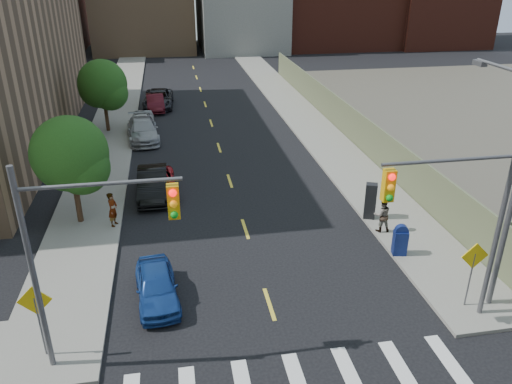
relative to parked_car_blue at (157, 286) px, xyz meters
name	(u,v)px	position (x,y,z in m)	size (l,w,h in m)	color
sidewalk_nw	(121,98)	(-3.55, 32.49, -0.57)	(3.50, 73.00, 0.15)	gray
sidewalk_ne	(279,91)	(11.95, 32.49, -0.57)	(3.50, 73.00, 0.15)	gray
fence_north	(341,116)	(13.80, 18.99, 0.60)	(0.12, 44.00, 2.50)	#606648
bg_bldg_west	(24,9)	(-17.80, 60.99, 5.35)	(14.00, 18.00, 12.00)	#592319
bg_bldg_center	(240,14)	(12.20, 60.99, 4.35)	(12.00, 16.00, 10.00)	gray
signal_nw	(82,242)	(-1.78, -3.01, 3.88)	(4.59, 0.30, 7.00)	#59595E
signal_ne	(462,209)	(10.18, -3.01, 3.88)	(4.59, 0.30, 7.00)	#59595E
streetlight_ne	(510,175)	(12.40, -2.11, 4.57)	(0.25, 3.70, 9.00)	#59595E
warn_sign_nw	(36,309)	(-3.60, -2.51, 1.35)	(1.06, 0.06, 2.83)	#59595E
warn_sign_ne	(473,263)	(11.40, -2.51, 1.35)	(1.06, 0.06, 2.83)	#59595E
warn_sign_midwest	(90,158)	(-3.60, 10.99, 1.35)	(1.06, 0.06, 2.83)	#59595E
tree_west_near	(71,158)	(-3.80, 7.04, 2.83)	(3.66, 3.64, 5.52)	#332114
tree_west_far	(103,87)	(-3.80, 22.04, 2.83)	(3.66, 3.64, 5.52)	#332114
parked_car_blue	(157,286)	(0.00, 0.00, 0.00)	(1.53, 3.80, 1.29)	navy
parked_car_black	(153,184)	(-0.25, 9.65, 0.11)	(1.60, 4.59, 1.51)	black
parked_car_red	(158,184)	(0.00, 9.84, -0.02)	(2.08, 4.50, 1.25)	#A71019
parked_car_silver	(143,130)	(-1.08, 19.65, 0.11)	(2.13, 5.25, 1.52)	#929499
parked_car_white	(141,121)	(-1.30, 22.02, 0.08)	(1.71, 4.25, 1.45)	silver
parked_car_maroon	(155,103)	(-0.26, 27.72, 0.04)	(1.46, 4.20, 1.38)	#3E0C13
parked_car_grey	(158,99)	(0.00, 28.75, 0.11)	(2.53, 5.48, 1.52)	black
mailbox	(400,240)	(10.50, 1.32, 0.20)	(0.66, 0.55, 1.44)	navy
payphone	(370,201)	(10.50, 4.83, 0.43)	(0.55, 0.45, 1.85)	black
pedestrian_west	(113,209)	(-2.10, 6.24, 0.37)	(0.63, 0.41, 1.73)	gray
pedestrian_east	(382,215)	(10.54, 3.44, 0.35)	(0.82, 0.64, 1.69)	gray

